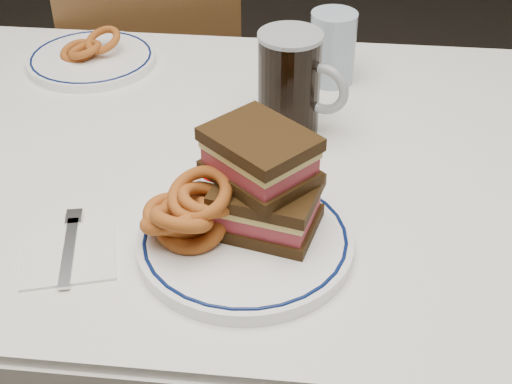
# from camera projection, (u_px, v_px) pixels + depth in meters

# --- Properties ---
(dining_table) EXTENTS (1.27, 0.87, 0.75)m
(dining_table) POSITION_uv_depth(u_px,v_px,m) (182.00, 203.00, 1.18)
(dining_table) COLOR white
(dining_table) RESTS_ON floor
(chair_far) EXTENTS (0.53, 0.53, 0.88)m
(chair_far) POSITION_uv_depth(u_px,v_px,m) (152.00, 97.00, 1.81)
(chair_far) COLOR #482917
(chair_far) RESTS_ON floor
(main_plate) EXTENTS (0.28, 0.28, 0.02)m
(main_plate) POSITION_uv_depth(u_px,v_px,m) (245.00, 241.00, 0.92)
(main_plate) COLOR white
(main_plate) RESTS_ON dining_table
(reuben_sandwich) EXTENTS (0.17, 0.16, 0.13)m
(reuben_sandwich) POSITION_uv_depth(u_px,v_px,m) (263.00, 182.00, 0.90)
(reuben_sandwich) COLOR black
(reuben_sandwich) RESTS_ON main_plate
(onion_rings_main) EXTENTS (0.13, 0.12, 0.11)m
(onion_rings_main) POSITION_uv_depth(u_px,v_px,m) (186.00, 214.00, 0.90)
(onion_rings_main) COLOR brown
(onion_rings_main) RESTS_ON main_plate
(ketchup_ramekin) EXTENTS (0.06, 0.06, 0.04)m
(ketchup_ramekin) POSITION_uv_depth(u_px,v_px,m) (219.00, 181.00, 0.98)
(ketchup_ramekin) COLOR silver
(ketchup_ramekin) RESTS_ON main_plate
(beer_mug) EXTENTS (0.15, 0.10, 0.17)m
(beer_mug) POSITION_uv_depth(u_px,v_px,m) (291.00, 83.00, 1.12)
(beer_mug) COLOR black
(beer_mug) RESTS_ON dining_table
(water_glass) EXTENTS (0.08, 0.08, 0.13)m
(water_glass) POSITION_uv_depth(u_px,v_px,m) (332.00, 48.00, 1.27)
(water_glass) COLOR #9AAFC6
(water_glass) RESTS_ON dining_table
(far_plate) EXTENTS (0.24, 0.24, 0.02)m
(far_plate) POSITION_uv_depth(u_px,v_px,m) (92.00, 59.00, 1.36)
(far_plate) COLOR white
(far_plate) RESTS_ON dining_table
(onion_rings_far) EXTENTS (0.12, 0.10, 0.06)m
(onion_rings_far) POSITION_uv_depth(u_px,v_px,m) (89.00, 47.00, 1.35)
(onion_rings_far) COLOR brown
(onion_rings_far) RESTS_ON far_plate
(napkin_fork) EXTENTS (0.15, 0.16, 0.01)m
(napkin_fork) POSITION_uv_depth(u_px,v_px,m) (69.00, 252.00, 0.92)
(napkin_fork) COLOR white
(napkin_fork) RESTS_ON dining_table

